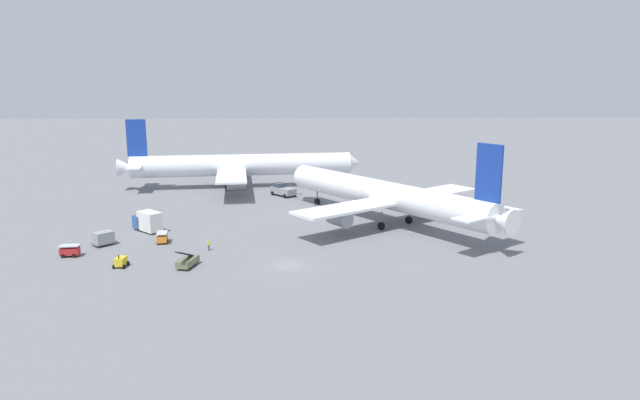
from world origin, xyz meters
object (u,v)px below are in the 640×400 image
(gse_baggage_cart_trailing, at_px, (70,251))
(gse_container_dolly_flat, at_px, (103,238))
(gse_baggage_cart_near_cluster, at_px, (162,238))
(airliner_at_gate_left, at_px, (240,165))
(gse_belt_loader_portside, at_px, (187,261))
(gse_gpu_cart_small, at_px, (121,262))
(pushback_tug, at_px, (283,190))
(ground_crew_ramp_agent_by_cones, at_px, (209,245))
(airliner_being_pushed, at_px, (385,195))
(gse_catering_truck_tall, at_px, (148,221))

(gse_baggage_cart_trailing, height_order, gse_container_dolly_flat, gse_container_dolly_flat)
(gse_container_dolly_flat, xyz_separation_m, gse_baggage_cart_near_cluster, (8.81, 0.92, -0.31))
(airliner_at_gate_left, height_order, gse_belt_loader_portside, airliner_at_gate_left)
(gse_gpu_cart_small, bearing_deg, airliner_at_gate_left, 79.20)
(gse_baggage_cart_trailing, bearing_deg, pushback_tug, 54.87)
(gse_gpu_cart_small, bearing_deg, ground_crew_ramp_agent_by_cones, 33.49)
(pushback_tug, relative_size, gse_baggage_cart_trailing, 2.79)
(gse_gpu_cart_small, bearing_deg, gse_belt_loader_portside, -2.15)
(airliner_being_pushed, xyz_separation_m, gse_catering_truck_tall, (-40.90, -3.64, -3.41))
(gse_belt_loader_portside, bearing_deg, airliner_being_pushed, 36.62)
(gse_catering_truck_tall, bearing_deg, gse_baggage_cart_trailing, -119.93)
(gse_belt_loader_portside, xyz_separation_m, ground_crew_ramp_agent_by_cones, (1.83, 7.59, 0.07))
(pushback_tug, height_order, gse_container_dolly_flat, pushback_tug)
(airliner_being_pushed, height_order, ground_crew_ramp_agent_by_cones, airliner_being_pushed)
(gse_baggage_cart_near_cluster, bearing_deg, gse_catering_truck_tall, 119.07)
(pushback_tug, height_order, gse_baggage_cart_near_cluster, pushback_tug)
(gse_baggage_cart_trailing, bearing_deg, gse_belt_loader_portside, -17.19)
(gse_belt_loader_portside, bearing_deg, pushback_tug, 75.83)
(gse_baggage_cart_trailing, height_order, ground_crew_ramp_agent_by_cones, same)
(gse_baggage_cart_trailing, bearing_deg, ground_crew_ramp_agent_by_cones, 5.86)
(gse_catering_truck_tall, relative_size, ground_crew_ramp_agent_by_cones, 3.41)
(airliner_being_pushed, bearing_deg, gse_baggage_cart_near_cluster, -163.68)
(gse_baggage_cart_trailing, xyz_separation_m, gse_gpu_cart_small, (8.84, -5.22, -0.07))
(pushback_tug, height_order, gse_baggage_cart_trailing, pushback_tug)
(gse_container_dolly_flat, bearing_deg, ground_crew_ramp_agent_by_cones, -12.11)
(airliner_at_gate_left, distance_m, gse_baggage_cart_trailing, 57.21)
(gse_baggage_cart_trailing, height_order, gse_baggage_cart_near_cluster, same)
(pushback_tug, bearing_deg, gse_baggage_cart_trailing, -125.13)
(airliner_being_pushed, relative_size, gse_container_dolly_flat, 12.09)
(gse_container_dolly_flat, relative_size, ground_crew_ramp_agent_by_cones, 2.24)
(gse_gpu_cart_small, height_order, gse_catering_truck_tall, gse_catering_truck_tall)
(gse_container_dolly_flat, height_order, ground_crew_ramp_agent_by_cones, gse_container_dolly_flat)
(gse_baggage_cart_near_cluster, height_order, gse_catering_truck_tall, gse_catering_truck_tall)
(airliner_at_gate_left, distance_m, airliner_being_pushed, 46.13)
(gse_container_dolly_flat, distance_m, gse_baggage_cart_near_cluster, 8.86)
(airliner_at_gate_left, xyz_separation_m, pushback_tug, (10.20, -10.44, -4.01))
(gse_gpu_cart_small, relative_size, gse_container_dolly_flat, 0.59)
(gse_baggage_cart_trailing, xyz_separation_m, ground_crew_ramp_agent_by_cones, (19.80, 2.03, 0.03))
(gse_baggage_cart_near_cluster, bearing_deg, gse_baggage_cart_trailing, -151.17)
(airliner_at_gate_left, distance_m, gse_container_dolly_flat, 50.87)
(airliner_at_gate_left, distance_m, gse_catering_truck_tall, 41.66)
(gse_belt_loader_portside, relative_size, ground_crew_ramp_agent_by_cones, 2.97)
(airliner_being_pushed, distance_m, ground_crew_ramp_agent_by_cones, 33.07)
(airliner_at_gate_left, relative_size, airliner_being_pushed, 1.23)
(gse_baggage_cart_trailing, xyz_separation_m, gse_container_dolly_flat, (3.07, 5.62, 0.31))
(gse_baggage_cart_near_cluster, xyz_separation_m, gse_catering_truck_tall, (-3.99, 7.17, 0.90))
(airliner_being_pushed, bearing_deg, gse_belt_loader_portside, -143.38)
(airliner_being_pushed, distance_m, gse_baggage_cart_trailing, 51.96)
(gse_gpu_cart_small, xyz_separation_m, gse_catering_truck_tall, (-0.95, 18.93, 0.96))
(gse_gpu_cart_small, relative_size, gse_catering_truck_tall, 0.39)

